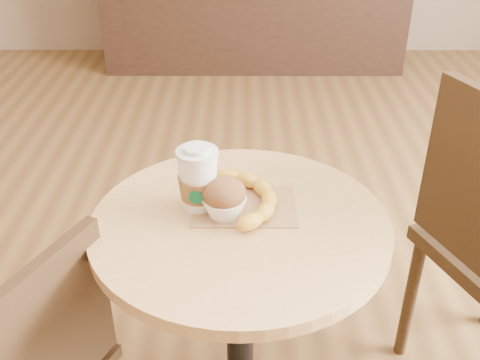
{
  "coord_description": "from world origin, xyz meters",
  "views": [
    {
      "loc": [
        -0.1,
        -1.1,
        1.48
      ],
      "look_at": [
        -0.1,
        -0.02,
        0.83
      ],
      "focal_mm": 42.0,
      "sensor_mm": 36.0,
      "label": 1
    }
  ],
  "objects_px": {
    "cafe_table": "(240,294)",
    "banana": "(248,198)",
    "coffee_cup": "(198,181)",
    "muffin": "(224,198)"
  },
  "relations": [
    {
      "from": "muffin",
      "to": "banana",
      "type": "distance_m",
      "value": 0.07
    },
    {
      "from": "cafe_table",
      "to": "coffee_cup",
      "type": "distance_m",
      "value": 0.31
    },
    {
      "from": "banana",
      "to": "cafe_table",
      "type": "bearing_deg",
      "value": -118.48
    },
    {
      "from": "cafe_table",
      "to": "coffee_cup",
      "type": "height_order",
      "value": "coffee_cup"
    },
    {
      "from": "muffin",
      "to": "banana",
      "type": "relative_size",
      "value": 0.39
    },
    {
      "from": "cafe_table",
      "to": "coffee_cup",
      "type": "xyz_separation_m",
      "value": [
        -0.1,
        0.05,
        0.3
      ]
    },
    {
      "from": "cafe_table",
      "to": "coffee_cup",
      "type": "relative_size",
      "value": 4.7
    },
    {
      "from": "cafe_table",
      "to": "banana",
      "type": "xyz_separation_m",
      "value": [
        0.02,
        0.06,
        0.25
      ]
    },
    {
      "from": "coffee_cup",
      "to": "muffin",
      "type": "xyz_separation_m",
      "value": [
        0.06,
        -0.04,
        -0.02
      ]
    },
    {
      "from": "cafe_table",
      "to": "muffin",
      "type": "bearing_deg",
      "value": 157.7
    }
  ]
}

